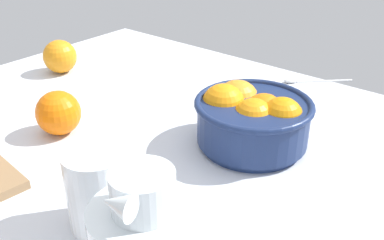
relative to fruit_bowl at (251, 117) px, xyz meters
The scene contains 6 objects.
ground_plane 16.39cm from the fruit_bowl, 113.69° to the right, with size 138.87×104.35×3.00cm, color silver.
fruit_bowl is the anchor object (origin of this frame).
juice_glass 32.57cm from the fruit_bowl, 98.03° to the right, with size 8.85×8.85×11.83cm.
loose_orange_0 37.02cm from the fruit_bowl, 147.55° to the right, with size 8.72×8.72×8.72cm, color orange.
loose_orange_2 58.15cm from the fruit_bowl, behind, with size 8.59×8.59×8.59cm, color orange.
spoon 35.33cm from the fruit_bowl, 98.26° to the left, with size 13.54×13.21×1.00cm.
Camera 1 is at (42.61, -48.68, 42.77)cm, focal length 41.06 mm.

